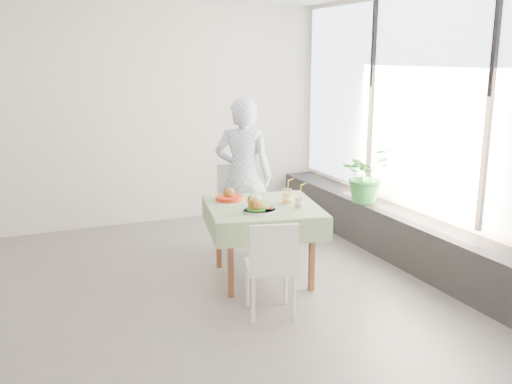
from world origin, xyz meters
name	(u,v)px	position (x,y,z in m)	size (l,w,h in m)	color
floor	(143,302)	(0.00, 0.00, 0.00)	(6.00, 6.00, 0.00)	#5D5A58
wall_back	(93,117)	(0.00, 2.50, 1.40)	(6.00, 0.02, 2.80)	white
wall_front	(253,227)	(0.00, -2.50, 1.40)	(6.00, 0.02, 2.80)	white
wall_right	(424,129)	(3.00, 0.00, 1.40)	(0.02, 5.00, 2.80)	white
window_pane	(424,104)	(2.97, 0.00, 1.65)	(0.01, 4.80, 2.18)	#D1E0F9
window_ledge	(402,237)	(2.80, 0.00, 0.25)	(0.40, 4.80, 0.50)	black
cafe_table	(263,233)	(1.21, 0.09, 0.46)	(1.23, 1.23, 0.74)	brown
chair_far	(237,225)	(1.27, 0.95, 0.29)	(0.59, 0.59, 0.95)	white
chair_near	(270,285)	(0.94, -0.66, 0.26)	(0.48, 0.48, 0.84)	white
diner	(243,176)	(1.33, 0.90, 0.86)	(0.63, 0.41, 1.72)	#95B7EF
main_dish	(258,206)	(1.07, -0.10, 0.80)	(0.32, 0.32, 0.16)	white
juice_cup_orange	(287,197)	(1.46, 0.07, 0.81)	(0.10, 0.10, 0.28)	white
juice_cup_lemonade	(300,201)	(1.50, -0.10, 0.80)	(0.09, 0.09, 0.26)	white
second_dish	(229,197)	(0.98, 0.40, 0.78)	(0.27, 0.27, 0.13)	red
potted_plant	(366,175)	(2.72, 0.60, 0.82)	(0.57, 0.49, 0.63)	#26732D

